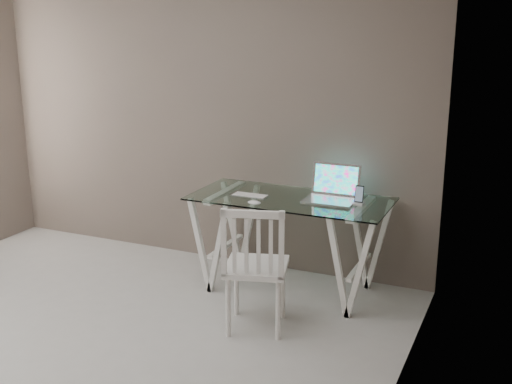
% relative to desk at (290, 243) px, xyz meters
% --- Properties ---
extents(desk, '(1.50, 0.70, 0.75)m').
position_rel_desk_xyz_m(desk, '(0.00, 0.00, 0.00)').
color(desk, silver).
rests_on(desk, ground).
extents(chair, '(0.51, 0.51, 0.90)m').
position_rel_desk_xyz_m(chair, '(0.04, -0.75, 0.11)').
color(chair, white).
rests_on(chair, ground).
extents(laptop, '(0.37, 0.31, 0.26)m').
position_rel_desk_xyz_m(laptop, '(0.30, 0.08, 0.42)').
color(laptop, '#B9B9BD').
rests_on(laptop, desk).
extents(keyboard, '(0.28, 0.12, 0.01)m').
position_rel_desk_xyz_m(keyboard, '(-0.30, -0.07, 0.37)').
color(keyboard, silver).
rests_on(keyboard, desk).
extents(mouse, '(0.10, 0.06, 0.03)m').
position_rel_desk_xyz_m(mouse, '(-0.17, -0.28, 0.38)').
color(mouse, white).
rests_on(mouse, desk).
extents(phone_dock, '(0.08, 0.08, 0.14)m').
position_rel_desk_xyz_m(phone_dock, '(0.52, 0.03, 0.40)').
color(phone_dock, white).
rests_on(phone_dock, desk).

